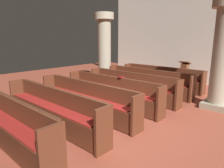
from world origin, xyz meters
TOP-DOWN VIEW (x-y plane):
  - ground_plane at (0.00, 0.00)m, footprint 19.20×19.20m
  - back_wall at (0.00, 6.08)m, footprint 10.00×0.16m
  - pew_row_0 at (-1.00, 4.13)m, footprint 3.58×0.47m
  - pew_row_1 at (-1.00, 3.08)m, footprint 3.58×0.46m
  - pew_row_2 at (-1.00, 2.03)m, footprint 3.58×0.46m
  - pew_row_3 at (-1.00, 0.98)m, footprint 3.58×0.47m
  - pew_row_4 at (-1.00, -0.07)m, footprint 3.58×0.46m
  - pew_row_5 at (-1.00, -1.12)m, footprint 3.58×0.46m
  - pew_row_6 at (-1.00, -2.18)m, footprint 3.58×0.47m
  - pillar_aisle_side at (1.58, 2.96)m, footprint 0.86×0.86m
  - pillar_far_side at (-3.53, 3.29)m, footprint 0.86×0.86m
  - lectern at (-0.53, 5.41)m, footprint 0.48×0.45m
  - hymn_book at (-0.75, 1.17)m, footprint 0.13×0.19m

SIDE VIEW (x-z plane):
  - ground_plane at x=0.00m, z-range 0.00..0.00m
  - lectern at x=-0.53m, z-range -0.09..0.99m
  - pew_row_0 at x=-1.00m, z-range 0.04..0.94m
  - pew_row_1 at x=-1.00m, z-range 0.04..0.94m
  - pew_row_2 at x=-1.00m, z-range 0.04..0.94m
  - pew_row_3 at x=-1.00m, z-range 0.04..0.94m
  - pew_row_4 at x=-1.00m, z-range 0.04..0.94m
  - pew_row_5 at x=-1.00m, z-range 0.04..0.94m
  - pew_row_6 at x=-1.00m, z-range 0.04..0.94m
  - hymn_book at x=-0.75m, z-range 0.90..0.93m
  - pillar_aisle_side at x=1.58m, z-range 0.07..3.28m
  - pillar_far_side at x=-3.53m, z-range 0.07..3.28m
  - back_wall at x=0.00m, z-range 0.00..4.50m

